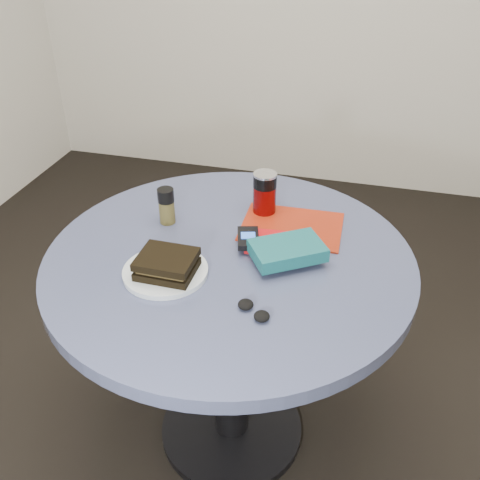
% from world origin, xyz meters
% --- Properties ---
extents(ground, '(4.00, 4.00, 0.00)m').
position_xyz_m(ground, '(0.00, 0.00, 0.00)').
color(ground, black).
rests_on(ground, ground).
extents(table, '(1.00, 1.00, 0.75)m').
position_xyz_m(table, '(0.00, 0.00, 0.59)').
color(table, black).
rests_on(table, ground).
extents(plate, '(0.28, 0.28, 0.01)m').
position_xyz_m(plate, '(-0.13, -0.13, 0.76)').
color(plate, silver).
rests_on(plate, table).
extents(sandwich, '(0.14, 0.12, 0.05)m').
position_xyz_m(sandwich, '(-0.12, -0.14, 0.79)').
color(sandwich, black).
rests_on(sandwich, plate).
extents(soda_can, '(0.08, 0.08, 0.13)m').
position_xyz_m(soda_can, '(0.04, 0.24, 0.82)').
color(soda_can, '#570504').
rests_on(soda_can, table).
extents(pepper_grinder, '(0.06, 0.06, 0.11)m').
position_xyz_m(pepper_grinder, '(-0.22, 0.11, 0.81)').
color(pepper_grinder, '#4C4520').
rests_on(pepper_grinder, table).
extents(magazine, '(0.29, 0.22, 0.01)m').
position_xyz_m(magazine, '(0.14, 0.18, 0.75)').
color(magazine, maroon).
rests_on(magazine, table).
extents(red_book, '(0.18, 0.13, 0.01)m').
position_xyz_m(red_book, '(0.12, 0.07, 0.76)').
color(red_book, '#B20E12').
rests_on(red_book, magazine).
extents(novel, '(0.22, 0.20, 0.04)m').
position_xyz_m(novel, '(0.16, 0.00, 0.79)').
color(novel, '#114E54').
rests_on(novel, red_book).
extents(mp3_player, '(0.08, 0.11, 0.02)m').
position_xyz_m(mp3_player, '(0.04, 0.05, 0.78)').
color(mp3_player, black).
rests_on(mp3_player, red_book).
extents(headphones, '(0.10, 0.08, 0.02)m').
position_xyz_m(headphones, '(0.12, -0.22, 0.76)').
color(headphones, black).
rests_on(headphones, table).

